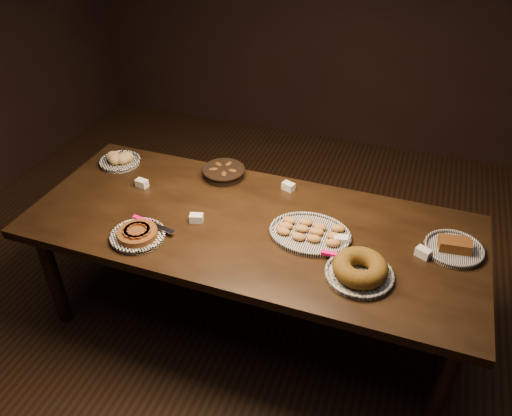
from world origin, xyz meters
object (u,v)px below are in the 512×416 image
(madeleine_platter, at_px, (310,233))
(bundt_cake_plate, at_px, (360,270))
(apple_tart_plate, at_px, (138,234))
(buffet_table, at_px, (251,234))

(madeleine_platter, distance_m, bundt_cake_plate, 0.36)
(apple_tart_plate, bearing_deg, bundt_cake_plate, -5.28)
(buffet_table, distance_m, bundt_cake_plate, 0.66)
(buffet_table, bearing_deg, madeleine_platter, 1.58)
(buffet_table, relative_size, bundt_cake_plate, 6.64)
(bundt_cake_plate, bearing_deg, madeleine_platter, 136.55)
(apple_tart_plate, xyz_separation_m, bundt_cake_plate, (1.11, 0.10, 0.02))
(apple_tart_plate, height_order, bundt_cake_plate, bundt_cake_plate)
(buffet_table, xyz_separation_m, bundt_cake_plate, (0.61, -0.21, 0.12))
(buffet_table, xyz_separation_m, madeleine_platter, (0.32, 0.01, 0.09))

